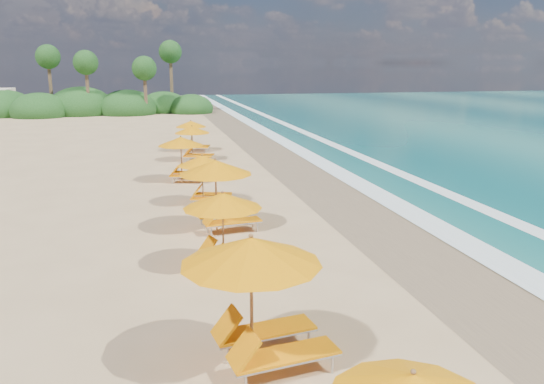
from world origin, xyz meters
name	(u,v)px	position (x,y,z in m)	size (l,w,h in m)	color
ground	(272,225)	(0.00, 0.00, 0.00)	(160.00, 160.00, 0.00)	tan
wet_sand	(378,218)	(4.00, 0.00, 0.01)	(4.00, 160.00, 0.01)	#897552
surf_foam	(444,213)	(6.70, 0.00, 0.03)	(4.00, 160.00, 0.01)	white
station_2	(262,292)	(-2.22, -8.74, 1.47)	(3.08, 2.93, 2.62)	olive
station_3	(229,224)	(-2.06, -3.59, 1.23)	(2.80, 2.74, 2.20)	olive
station_4	(221,190)	(-1.76, -0.07, 1.39)	(2.88, 2.72, 2.49)	olive
station_5	(206,176)	(-1.88, 3.50, 1.13)	(2.49, 2.40, 2.02)	olive
station_6	(185,156)	(-2.40, 8.10, 1.23)	(2.75, 2.67, 2.20)	olive
station_7	(195,141)	(-1.41, 13.56, 1.16)	(2.64, 2.58, 2.07)	olive
station_8	(194,134)	(-1.18, 17.12, 1.13)	(2.50, 2.42, 2.01)	olive
treeline	(91,105)	(-9.94, 45.51, 1.00)	(25.80, 8.80, 9.74)	#163D14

